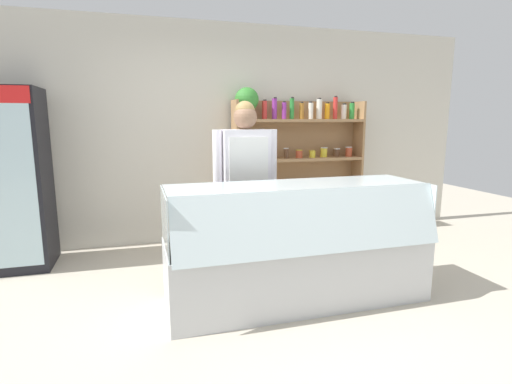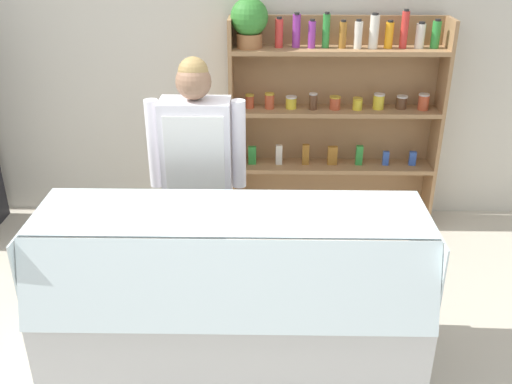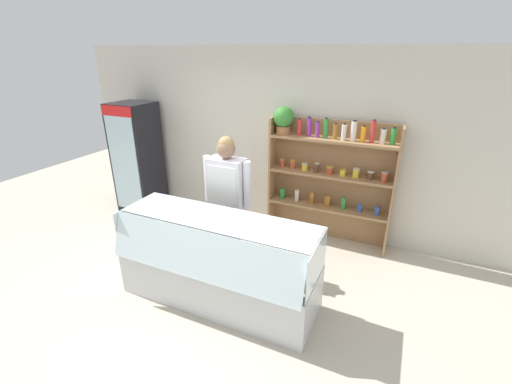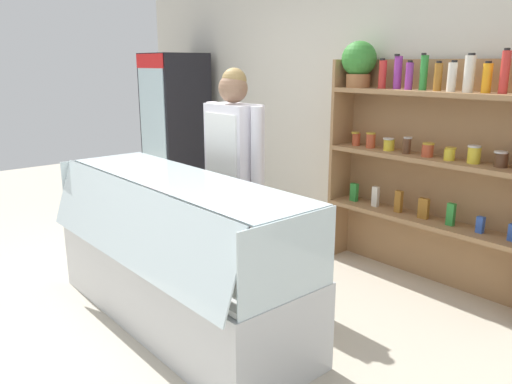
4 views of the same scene
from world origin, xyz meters
name	(u,v)px [view 1 (image 1 of 4)]	position (x,y,z in m)	size (l,w,h in m)	color
ground_plane	(279,302)	(0.00, 0.00, 0.00)	(12.00, 12.00, 0.00)	beige
back_wall	(226,134)	(0.00, 2.07, 1.35)	(6.80, 0.10, 2.70)	beige
drinks_fridge	(13,180)	(-2.32, 1.58, 0.93)	(0.64, 0.64, 1.85)	black
shelving_unit	(291,153)	(0.82, 1.86, 1.10)	(1.74, 0.30, 1.92)	#9E754C
deli_display_case	(296,265)	(0.15, 0.01, 0.31)	(2.18, 0.78, 1.01)	silver
shop_clerk	(246,174)	(-0.10, 0.72, 1.02)	(0.64, 0.25, 1.70)	#383D51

